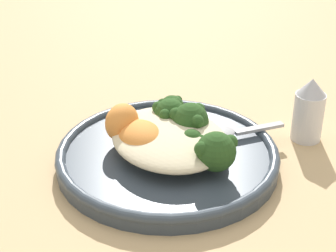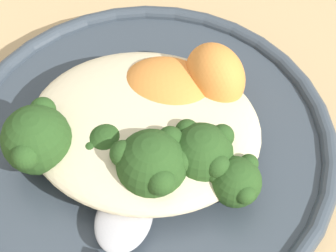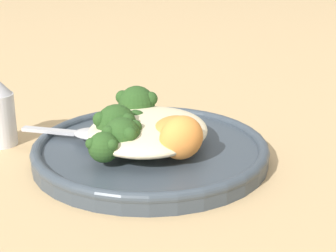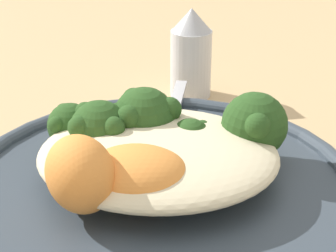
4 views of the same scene
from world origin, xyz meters
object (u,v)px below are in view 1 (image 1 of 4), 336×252
object	(u,v)px
sweet_potato_chunk_0	(122,122)
salt_shaker	(309,110)
plate	(168,156)
broccoli_stalk_1	(173,140)
broccoli_stalk_3	(184,123)
broccoli_stalk_5	(165,116)
quinoa_mound	(169,138)
spoon	(223,133)
sweet_potato_chunk_1	(141,137)
broccoli_stalk_2	(172,135)
broccoli_stalk_0	(208,151)
broccoli_stalk_4	(165,119)

from	to	relation	value
sweet_potato_chunk_0	salt_shaker	distance (m)	0.23
plate	broccoli_stalk_1	world-z (taller)	broccoli_stalk_1
broccoli_stalk_3	broccoli_stalk_5	world-z (taller)	broccoli_stalk_3
quinoa_mound	broccoli_stalk_5	distance (m)	0.05
broccoli_stalk_1	spoon	xyz separation A→B (m)	(0.00, -0.06, -0.01)
broccoli_stalk_1	sweet_potato_chunk_0	bearing A→B (deg)	176.36
sweet_potato_chunk_0	sweet_potato_chunk_1	distance (m)	0.03
broccoli_stalk_2	sweet_potato_chunk_1	bearing A→B (deg)	-165.48
plate	broccoli_stalk_3	distance (m)	0.04
broccoli_stalk_0	salt_shaker	world-z (taller)	salt_shaker
broccoli_stalk_0	salt_shaker	size ratio (longest dim) A/B	1.37
plate	salt_shaker	size ratio (longest dim) A/B	3.13
broccoli_stalk_2	broccoli_stalk_1	bearing A→B (deg)	-88.01
broccoli_stalk_4	sweet_potato_chunk_1	distance (m)	0.05
broccoli_stalk_0	sweet_potato_chunk_1	xyz separation A→B (m)	(0.06, 0.05, -0.00)
broccoli_stalk_1	spoon	world-z (taller)	broccoli_stalk_1
broccoli_stalk_0	spoon	world-z (taller)	broccoli_stalk_0
broccoli_stalk_3	broccoli_stalk_5	bearing A→B (deg)	106.63
broccoli_stalk_5	broccoli_stalk_2	bearing A→B (deg)	-144.50
quinoa_mound	broccoli_stalk_2	xyz separation A→B (m)	(0.01, -0.01, -0.00)
broccoli_stalk_2	sweet_potato_chunk_1	xyz separation A→B (m)	(0.00, 0.04, 0.00)
sweet_potato_chunk_0	sweet_potato_chunk_1	bearing A→B (deg)	-159.71
quinoa_mound	spoon	distance (m)	0.07
broccoli_stalk_1	sweet_potato_chunk_0	distance (m)	0.06
spoon	sweet_potato_chunk_0	bearing A→B (deg)	162.66
quinoa_mound	broccoli_stalk_4	world-z (taller)	broccoli_stalk_4
broccoli_stalk_4	broccoli_stalk_5	size ratio (longest dim) A/B	1.00
broccoli_stalk_3	sweet_potato_chunk_1	distance (m)	0.05
broccoli_stalk_3	sweet_potato_chunk_0	xyz separation A→B (m)	(0.03, 0.07, 0.00)
spoon	broccoli_stalk_4	bearing A→B (deg)	150.64
salt_shaker	sweet_potato_chunk_0	bearing A→B (deg)	75.76
broccoli_stalk_4	spoon	world-z (taller)	broccoli_stalk_4
spoon	salt_shaker	size ratio (longest dim) A/B	1.37
broccoli_stalk_4	spoon	size ratio (longest dim) A/B	0.76
sweet_potato_chunk_1	plate	bearing A→B (deg)	-108.48
broccoli_stalk_4	sweet_potato_chunk_0	world-z (taller)	sweet_potato_chunk_0
broccoli_stalk_1	broccoli_stalk_5	distance (m)	0.06
broccoli_stalk_3	sweet_potato_chunk_1	bearing A→B (deg)	-172.28
broccoli_stalk_3	broccoli_stalk_4	world-z (taller)	broccoli_stalk_3
broccoli_stalk_3	sweet_potato_chunk_0	bearing A→B (deg)	162.45
sweet_potato_chunk_0	salt_shaker	size ratio (longest dim) A/B	0.56
plate	salt_shaker	world-z (taller)	salt_shaker
broccoli_stalk_0	broccoli_stalk_3	xyz separation A→B (m)	(0.06, -0.00, 0.00)
plate	broccoli_stalk_2	distance (m)	0.02
quinoa_mound	sweet_potato_chunk_1	world-z (taller)	sweet_potato_chunk_1
quinoa_mound	broccoli_stalk_3	world-z (taller)	broccoli_stalk_3
broccoli_stalk_4	quinoa_mound	bearing A→B (deg)	-136.72
quinoa_mound	sweet_potato_chunk_0	world-z (taller)	sweet_potato_chunk_0
plate	broccoli_stalk_5	size ratio (longest dim) A/B	3.05
broccoli_stalk_3	quinoa_mound	bearing A→B (deg)	-148.26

